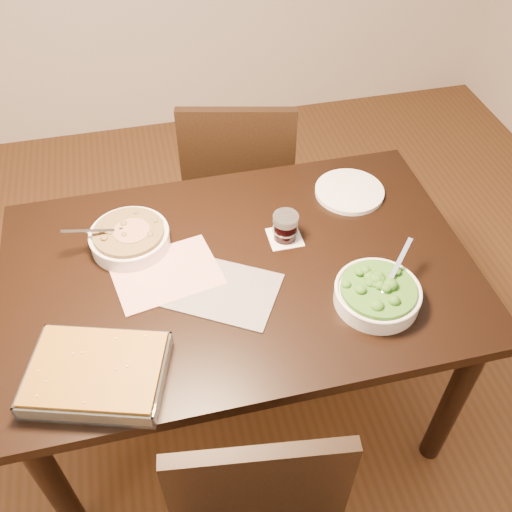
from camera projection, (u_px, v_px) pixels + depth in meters
ground at (243, 397)px, 2.24m from camera, size 4.00×4.00×0.00m
table at (239, 289)px, 1.77m from camera, size 1.40×0.90×0.75m
magazine_a at (166, 274)px, 1.68m from camera, size 0.34×0.27×0.01m
magazine_b at (222, 290)px, 1.64m from camera, size 0.38×0.35×0.01m
coaster at (285, 237)px, 1.79m from camera, size 0.10×0.10×0.00m
stew_bowl at (130, 237)px, 1.74m from camera, size 0.27×0.24×0.09m
broccoli_bowl at (377, 294)px, 1.59m from camera, size 0.24×0.24×0.09m
baking_dish at (97, 374)px, 1.41m from camera, size 0.39×0.34×0.06m
wine_tumbler at (285, 226)px, 1.75m from camera, size 0.08×0.08×0.09m
dinner_plate at (349, 191)px, 1.93m from camera, size 0.23×0.23×0.02m
chair_far at (239, 181)px, 2.36m from camera, size 0.52×0.52×0.92m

